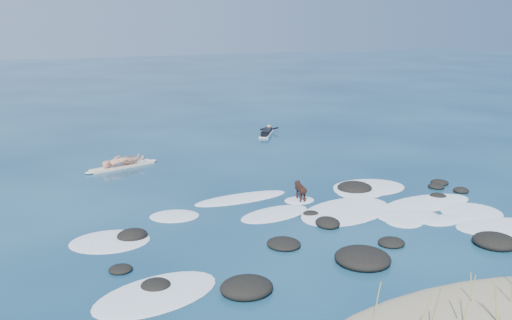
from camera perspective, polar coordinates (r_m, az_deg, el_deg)
ground at (r=18.91m, az=4.22°, el=-5.43°), size 160.00×160.00×0.00m
dune_grass at (r=12.98m, az=22.25°, el=-12.78°), size 4.16×1.97×1.24m
reef_rocks at (r=17.06m, az=8.98°, el=-7.43°), size 13.76×7.78×0.46m
breaking_foam at (r=18.96m, az=8.45°, el=-5.46°), size 14.44×8.01×0.12m
standing_surfer_rig at (r=25.10m, az=-13.31°, el=0.96°), size 3.38×1.38×1.95m
paddling_surfer_rig at (r=31.51m, az=1.08°, el=2.80°), size 1.78×2.20×0.42m
dog at (r=20.09m, az=4.46°, el=-2.88°), size 0.41×1.08×0.69m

